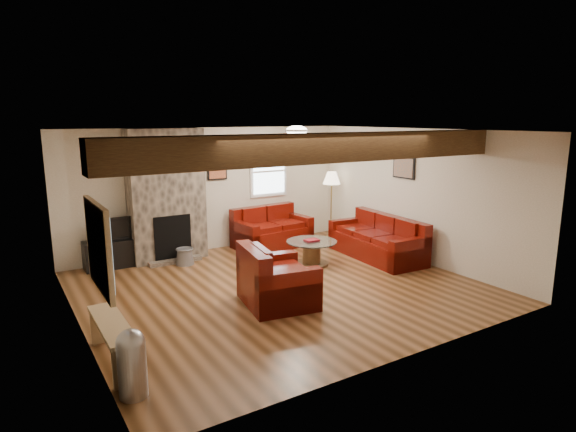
% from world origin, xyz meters
% --- Properties ---
extents(room, '(8.00, 8.00, 8.00)m').
position_xyz_m(room, '(0.00, 0.00, 1.25)').
color(room, '#523115').
rests_on(room, ground).
extents(floor, '(6.00, 6.00, 0.00)m').
position_xyz_m(floor, '(0.00, 0.00, 0.00)').
color(floor, '#523115').
rests_on(floor, ground).
extents(oak_beam, '(6.00, 0.36, 0.38)m').
position_xyz_m(oak_beam, '(0.00, -1.25, 2.31)').
color(oak_beam, black).
rests_on(oak_beam, room).
extents(chimney_breast, '(1.40, 0.67, 2.50)m').
position_xyz_m(chimney_breast, '(-1.00, 2.49, 1.22)').
color(chimney_breast, '#3B342D').
rests_on(chimney_breast, floor).
extents(back_window, '(0.90, 0.08, 1.10)m').
position_xyz_m(back_window, '(1.35, 2.71, 1.55)').
color(back_window, white).
rests_on(back_window, room).
extents(hatch_window, '(0.08, 1.00, 0.90)m').
position_xyz_m(hatch_window, '(-2.96, -1.50, 1.45)').
color(hatch_window, tan).
rests_on(hatch_window, room).
extents(ceiling_dome, '(0.40, 0.40, 0.18)m').
position_xyz_m(ceiling_dome, '(0.90, 0.90, 2.44)').
color(ceiling_dome, white).
rests_on(ceiling_dome, room).
extents(artwork_back, '(0.42, 0.06, 0.52)m').
position_xyz_m(artwork_back, '(0.15, 2.71, 1.70)').
color(artwork_back, black).
rests_on(artwork_back, room).
extents(artwork_right, '(0.06, 0.55, 0.42)m').
position_xyz_m(artwork_right, '(2.96, 0.30, 1.75)').
color(artwork_right, black).
rests_on(artwork_right, room).
extents(sofa_three, '(1.01, 2.15, 0.81)m').
position_xyz_m(sofa_three, '(2.48, 0.46, 0.40)').
color(sofa_three, '#4D0A05').
rests_on(sofa_three, floor).
extents(loveseat, '(1.64, 1.04, 0.83)m').
position_xyz_m(loveseat, '(1.15, 2.23, 0.42)').
color(loveseat, '#4D0A05').
rests_on(loveseat, floor).
extents(armchair_red, '(1.12, 1.23, 0.87)m').
position_xyz_m(armchair_red, '(-0.38, -0.58, 0.44)').
color(armchair_red, '#4D0A05').
rests_on(armchair_red, floor).
extents(coffee_table, '(0.94, 0.94, 0.49)m').
position_xyz_m(coffee_table, '(1.12, 0.72, 0.23)').
color(coffee_table, '#402914').
rests_on(coffee_table, floor).
extents(tv_cabinet, '(1.02, 0.41, 0.51)m').
position_xyz_m(tv_cabinet, '(-2.03, 2.53, 0.26)').
color(tv_cabinet, black).
rests_on(tv_cabinet, floor).
extents(television, '(0.74, 0.10, 0.42)m').
position_xyz_m(television, '(-2.03, 2.53, 0.72)').
color(television, black).
rests_on(television, tv_cabinet).
extents(floor_lamp, '(0.39, 0.39, 1.51)m').
position_xyz_m(floor_lamp, '(2.64, 2.15, 1.29)').
color(floor_lamp, '#AF9649').
rests_on(floor_lamp, floor).
extents(pine_bench, '(0.30, 1.27, 0.48)m').
position_xyz_m(pine_bench, '(-2.83, -1.11, 0.24)').
color(pine_bench, tan).
rests_on(pine_bench, floor).
extents(pedal_bin, '(0.28, 0.28, 0.70)m').
position_xyz_m(pedal_bin, '(-2.82, -1.90, 0.35)').
color(pedal_bin, '#A5A6AA').
rests_on(pedal_bin, floor).
extents(coal_bucket, '(0.34, 0.34, 0.32)m').
position_xyz_m(coal_bucket, '(-0.87, 1.99, 0.16)').
color(coal_bucket, gray).
rests_on(coal_bucket, floor).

